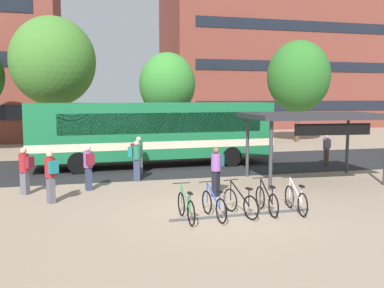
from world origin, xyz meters
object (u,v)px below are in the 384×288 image
at_px(parked_bicycle_black_2, 240,203).
at_px(commuter_maroon_pack_5, 88,165).
at_px(city_bus, 153,131).
at_px(street_tree_3, 298,77).
at_px(commuter_maroon_pack_0, 138,153).
at_px(street_tree_2, 167,85).
at_px(parked_bicycle_blue_1, 214,205).
at_px(commuter_teal_pack_4, 136,158).
at_px(street_tree_0, 53,62).
at_px(parked_bicycle_green_0, 186,207).
at_px(transit_shelter, 315,118).
at_px(commuter_teal_pack_3, 51,173).
at_px(parked_bicycle_black_3, 267,200).
at_px(parked_bicycle_white_4, 296,200).
at_px(commuter_teal_pack_2, 216,168).
at_px(commuter_maroon_pack_1, 25,168).
at_px(commuter_grey_pack_6, 327,147).

bearing_deg(parked_bicycle_black_2, commuter_maroon_pack_5, 28.20).
distance_m(city_bus, street_tree_3, 15.88).
bearing_deg(commuter_maroon_pack_0, street_tree_2, 40.79).
height_order(parked_bicycle_blue_1, commuter_teal_pack_4, commuter_teal_pack_4).
bearing_deg(parked_bicycle_black_2, street_tree_0, 5.91).
relative_size(commuter_maroon_pack_0, street_tree_3, 0.22).
distance_m(city_bus, parked_bicycle_black_2, 9.56).
bearing_deg(parked_bicycle_green_0, parked_bicycle_blue_1, -91.25).
xyz_separation_m(parked_bicycle_green_0, transit_shelter, (6.43, 4.24, 2.25)).
bearing_deg(commuter_teal_pack_3, transit_shelter, -111.78).
xyz_separation_m(commuter_maroon_pack_0, street_tree_3, (13.73, 11.11, 4.08)).
distance_m(transit_shelter, commuter_maroon_pack_0, 7.74).
bearing_deg(commuter_teal_pack_4, parked_bicycle_green_0, -67.56).
xyz_separation_m(parked_bicycle_black_2, commuter_maroon_pack_5, (-4.32, 4.48, 0.59)).
bearing_deg(city_bus, commuter_teal_pack_3, 54.09).
relative_size(parked_bicycle_green_0, parked_bicycle_blue_1, 1.00).
bearing_deg(street_tree_0, parked_bicycle_black_2, -68.34).
distance_m(parked_bicycle_green_0, commuter_maroon_pack_0, 7.33).
relative_size(parked_bicycle_black_2, parked_bicycle_black_3, 0.97).
bearing_deg(street_tree_0, commuter_teal_pack_3, -86.51).
distance_m(city_bus, parked_bicycle_green_0, 9.62).
height_order(parked_bicycle_blue_1, commuter_maroon_pack_0, commuter_maroon_pack_0).
bearing_deg(city_bus, commuter_maroon_pack_0, 63.45).
distance_m(parked_bicycle_green_0, street_tree_0, 17.49).
xyz_separation_m(parked_bicycle_green_0, parked_bicycle_white_4, (3.44, 0.07, 0.00)).
xyz_separation_m(transit_shelter, street_tree_0, (-11.08, 11.77, 3.02)).
xyz_separation_m(parked_bicycle_white_4, commuter_teal_pack_2, (-1.73, 2.53, 0.62)).
bearing_deg(commuter_maroon_pack_0, parked_bicycle_green_0, -115.41).
xyz_separation_m(commuter_teal_pack_4, street_tree_3, (13.98, 12.45, 4.09)).
bearing_deg(commuter_maroon_pack_0, commuter_teal_pack_2, -94.21).
distance_m(parked_bicycle_white_4, street_tree_3, 21.31).
xyz_separation_m(commuter_maroon_pack_1, commuter_teal_pack_4, (4.11, 1.49, 0.01)).
bearing_deg(street_tree_0, commuter_teal_pack_4, -68.83).
distance_m(parked_bicycle_black_2, commuter_maroon_pack_5, 6.26).
height_order(street_tree_0, street_tree_2, street_tree_0).
xyz_separation_m(parked_bicycle_green_0, parked_bicycle_blue_1, (0.82, 0.02, 0.00)).
bearing_deg(transit_shelter, street_tree_2, 114.48).
distance_m(city_bus, commuter_teal_pack_4, 3.85).
bearing_deg(commuter_maroon_pack_1, parked_bicycle_black_3, -174.02).
relative_size(commuter_maroon_pack_1, street_tree_2, 0.27).
relative_size(commuter_teal_pack_4, street_tree_0, 0.20).
bearing_deg(city_bus, parked_bicycle_white_4, 104.90).
xyz_separation_m(parked_bicycle_white_4, commuter_grey_pack_6, (5.66, 7.47, 0.55)).
xyz_separation_m(commuter_teal_pack_2, commuter_teal_pack_4, (-2.45, 3.34, -0.02)).
bearing_deg(parked_bicycle_black_2, commuter_teal_pack_4, 6.75).
distance_m(commuter_teal_pack_2, street_tree_0, 15.55).
xyz_separation_m(city_bus, parked_bicycle_blue_1, (0.33, -9.49, -1.39)).
height_order(parked_bicycle_white_4, commuter_maroon_pack_0, commuter_maroon_pack_0).
distance_m(parked_bicycle_white_4, commuter_maroon_pack_5, 7.61).
relative_size(parked_bicycle_blue_1, street_tree_3, 0.22).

